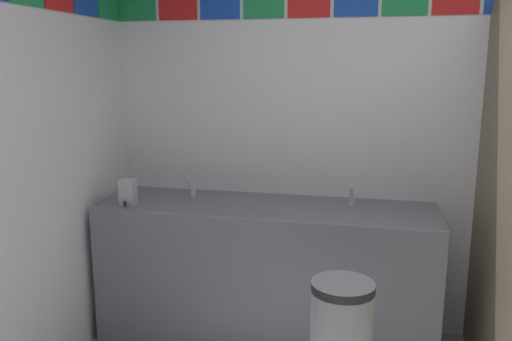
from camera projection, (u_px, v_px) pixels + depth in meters
wall_back at (398, 128)px, 3.17m from camera, size 3.62×0.09×2.61m
vanity_counter at (266, 271)px, 3.18m from camera, size 2.01×0.59×0.86m
faucet_left at (192, 189)px, 3.28m from camera, size 0.04×0.10×0.14m
faucet_right at (352, 198)px, 3.07m from camera, size 0.04×0.10×0.14m
soap_dispenser at (128, 192)px, 3.09m from camera, size 0.09×0.09×0.16m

